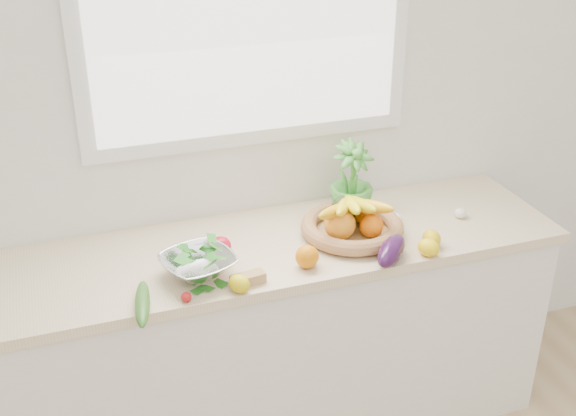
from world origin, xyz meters
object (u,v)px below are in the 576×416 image
object	(u,v)px
cucumber	(142,304)
potted_herb	(352,180)
eggplant	(392,251)
fruit_basket	(352,222)
colander_with_spinach	(198,261)
apple	(221,247)

from	to	relation	value
cucumber	potted_herb	size ratio (longest dim) A/B	0.83
eggplant	fruit_basket	xyz separation A→B (m)	(-0.06, 0.23, 0.01)
colander_with_spinach	potted_herb	bearing A→B (deg)	21.61
apple	colander_with_spinach	xyz separation A→B (m)	(-0.11, -0.11, 0.03)
eggplant	colander_with_spinach	xyz separation A→B (m)	(-0.69, 0.12, 0.02)
apple	cucumber	world-z (taller)	apple
cucumber	colander_with_spinach	bearing A→B (deg)	32.17
eggplant	potted_herb	xyz separation A→B (m)	(0.01, 0.40, 0.10)
eggplant	cucumber	world-z (taller)	eggplant
apple	potted_herb	bearing A→B (deg)	15.70
fruit_basket	cucumber	bearing A→B (deg)	-164.12
eggplant	colander_with_spinach	world-z (taller)	colander_with_spinach
potted_herb	fruit_basket	size ratio (longest dim) A/B	0.66
colander_with_spinach	apple	bearing A→B (deg)	45.66
eggplant	colander_with_spinach	distance (m)	0.70
cucumber	potted_herb	xyz separation A→B (m)	(0.92, 0.41, 0.12)
apple	fruit_basket	bearing A→B (deg)	-0.87
apple	cucumber	size ratio (longest dim) A/B	0.30
potted_herb	colander_with_spinach	xyz separation A→B (m)	(-0.70, -0.28, -0.08)
fruit_basket	eggplant	bearing A→B (deg)	-75.59
eggplant	cucumber	size ratio (longest dim) A/B	0.81
cucumber	potted_herb	bearing A→B (deg)	24.30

